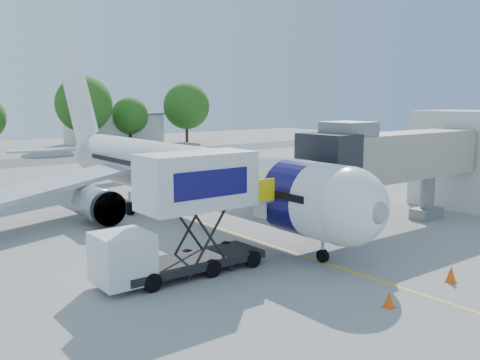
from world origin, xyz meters
TOP-DOWN VIEW (x-y plane):
  - ground at (0.00, 0.00)m, footprint 160.00×160.00m
  - guidance_line at (0.00, 0.00)m, footprint 0.15×70.00m
  - taxiway_strip at (0.00, 42.00)m, footprint 120.00×10.00m
  - aircraft at (0.00, 4.12)m, footprint 34.17×37.73m
  - jet_bridge at (7.99, -7.00)m, footprint 13.90×3.20m
  - terminal_stub at (18.50, -7.00)m, footprint 5.00×8.00m
  - catering_hiloader at (-6.26, -7.00)m, footprint 8.50×2.44m
  - ground_tug at (-3.39, -16.82)m, footprint 4.07×2.98m
  - safety_cone_a at (2.31, -14.89)m, footprint 0.45×0.45m
  - safety_cone_b at (-2.16, -15.02)m, footprint 0.42×0.42m
  - outbuilding_right at (22.00, 62.00)m, footprint 16.40×7.40m
  - tree_e at (14.36, 56.40)m, footprint 9.01×9.01m
  - tree_f at (23.28, 58.40)m, footprint 6.34×6.34m
  - tree_g at (33.76, 56.70)m, footprint 8.39×8.39m

SIDE VIEW (x-z plane):
  - ground at x=0.00m, z-range 0.00..0.00m
  - taxiway_strip at x=0.00m, z-range 0.00..0.01m
  - guidance_line at x=0.00m, z-range 0.00..0.01m
  - safety_cone_b at x=-2.16m, z-range -0.01..0.65m
  - safety_cone_a at x=2.31m, z-range -0.02..0.71m
  - ground_tug at x=-3.39m, z-range 0.04..1.50m
  - outbuilding_right at x=22.00m, z-range 0.01..5.31m
  - catering_hiloader at x=-6.26m, z-range 0.01..5.51m
  - aircraft at x=0.00m, z-range -2.73..8.62m
  - terminal_stub at x=18.50m, z-range 0.00..7.00m
  - jet_bridge at x=7.99m, z-range 1.04..7.64m
  - tree_f at x=23.28m, z-range 0.86..8.95m
  - tree_g at x=33.76m, z-range 1.14..11.84m
  - tree_e at x=14.36m, z-range 1.23..12.72m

